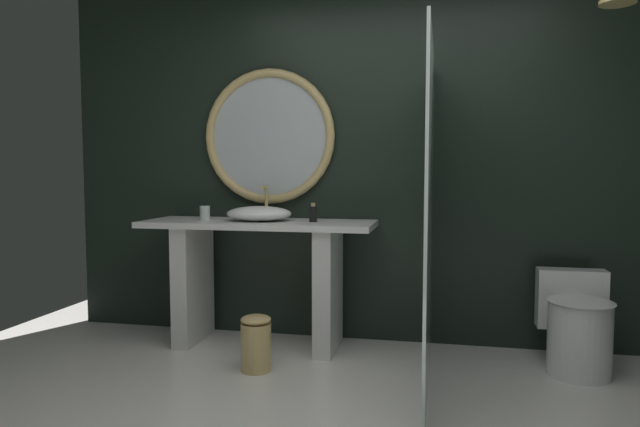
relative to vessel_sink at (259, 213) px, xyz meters
name	(u,v)px	position (x,y,z in m)	size (l,w,h in m)	color
back_wall_panel	(388,159)	(0.85, 0.35, 0.38)	(4.80, 0.10, 2.60)	black
vanity_counter	(259,269)	(-0.01, 0.00, -0.39)	(1.60, 0.55, 0.87)	silver
vessel_sink	(259,213)	(0.00, 0.00, 0.00)	(0.45, 0.37, 0.24)	white
tumbler_cup	(205,213)	(-0.41, 0.01, 0.00)	(0.07, 0.07, 0.10)	silver
soap_dispenser	(313,214)	(0.38, 0.00, 0.00)	(0.05, 0.05, 0.13)	black
round_wall_mirror	(269,137)	(-0.01, 0.26, 0.54)	(0.98, 0.06, 0.98)	tan
shower_glass_panel	(429,218)	(1.16, -0.47, 0.03)	(0.02, 1.54, 1.90)	silver
toilet	(577,327)	(2.04, -0.10, -0.65)	(0.41, 0.53, 0.59)	white
waste_bin	(256,343)	(0.13, -0.49, -0.75)	(0.19, 0.19, 0.34)	tan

